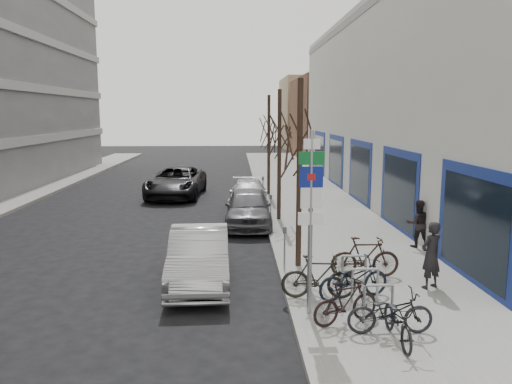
{
  "coord_description": "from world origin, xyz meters",
  "views": [
    {
      "loc": [
        0.79,
        -10.45,
        4.54
      ],
      "look_at": [
        1.46,
        5.56,
        2.0
      ],
      "focal_mm": 35.0,
      "sensor_mm": 36.0,
      "label": 1
    }
  ],
  "objects": [
    {
      "name": "bike_far_inner",
      "position": [
        4.26,
        2.38,
        0.72
      ],
      "size": [
        1.88,
        0.56,
        1.14
      ],
      "primitive_type": "imported",
      "rotation": [
        0.0,
        0.0,
        1.57
      ],
      "color": "black",
      "rests_on": "sidewalk_east"
    },
    {
      "name": "bike_near_left",
      "position": [
        3.91,
        -1.47,
        0.65
      ],
      "size": [
        0.51,
        1.66,
        1.01
      ],
      "primitive_type": "imported",
      "rotation": [
        0.0,
        0.0,
        -0.01
      ],
      "color": "black",
      "rests_on": "sidewalk_east"
    },
    {
      "name": "parked_car_front",
      "position": [
        -0.2,
        2.52,
        0.73
      ],
      "size": [
        1.73,
        4.52,
        1.47
      ],
      "primitive_type": "imported",
      "rotation": [
        0.0,
        0.0,
        0.04
      ],
      "color": "#A7A8AC",
      "rests_on": "ground"
    },
    {
      "name": "bike_rack",
      "position": [
        3.8,
        0.6,
        0.66
      ],
      "size": [
        0.66,
        2.26,
        0.83
      ],
      "color": "gray",
      "rests_on": "sidewalk_east"
    },
    {
      "name": "bike_far_curb",
      "position": [
        3.87,
        -1.09,
        0.68
      ],
      "size": [
        1.74,
        0.53,
        1.06
      ],
      "primitive_type": "imported",
      "rotation": [
        0.0,
        0.0,
        1.57
      ],
      "color": "black",
      "rests_on": "sidewalk_east"
    },
    {
      "name": "bike_mid_inner",
      "position": [
        2.75,
        0.88,
        0.7
      ],
      "size": [
        1.84,
        0.69,
        1.09
      ],
      "primitive_type": "imported",
      "rotation": [
        0.0,
        0.0,
        1.48
      ],
      "color": "black",
      "rests_on": "sidewalk_east"
    },
    {
      "name": "meter_mid",
      "position": [
        2.15,
        8.5,
        0.92
      ],
      "size": [
        0.1,
        0.08,
        1.27
      ],
      "color": "gray",
      "rests_on": "sidewalk_east"
    },
    {
      "name": "meter_back",
      "position": [
        2.15,
        14.0,
        0.92
      ],
      "size": [
        0.1,
        0.08,
        1.27
      ],
      "color": "gray",
      "rests_on": "sidewalk_east"
    },
    {
      "name": "lane_car",
      "position": [
        -2.46,
        16.78,
        0.83
      ],
      "size": [
        3.12,
        6.11,
        1.65
      ],
      "primitive_type": "imported",
      "rotation": [
        0.0,
        0.0,
        -0.06
      ],
      "color": "black",
      "rests_on": "ground"
    },
    {
      "name": "bike_mid_curb",
      "position": [
        3.59,
        0.84,
        0.72
      ],
      "size": [
        1.94,
        1.13,
        1.14
      ],
      "primitive_type": "imported",
      "rotation": [
        0.0,
        0.0,
        1.9
      ],
      "color": "black",
      "rests_on": "sidewalk_east"
    },
    {
      "name": "ground",
      "position": [
        0.0,
        0.0,
        0.0
      ],
      "size": [
        120.0,
        120.0,
        0.0
      ],
      "primitive_type": "plane",
      "color": "black",
      "rests_on": "ground"
    },
    {
      "name": "highway_sign_pole",
      "position": [
        2.4,
        -0.01,
        2.46
      ],
      "size": [
        0.55,
        0.1,
        4.2
      ],
      "color": "gray",
      "rests_on": "ground"
    },
    {
      "name": "brick_building_far",
      "position": [
        13.0,
        40.0,
        4.0
      ],
      "size": [
        12.0,
        14.0,
        8.0
      ],
      "primitive_type": "cube",
      "color": "brown",
      "rests_on": "ground"
    },
    {
      "name": "meter_front",
      "position": [
        2.15,
        3.0,
        0.92
      ],
      "size": [
        0.1,
        0.08,
        1.27
      ],
      "color": "gray",
      "rests_on": "sidewalk_east"
    },
    {
      "name": "pedestrian_near",
      "position": [
        5.7,
        1.49,
        1.01
      ],
      "size": [
        0.75,
        0.66,
        1.72
      ],
      "primitive_type": "imported",
      "rotation": [
        0.0,
        0.0,
        3.64
      ],
      "color": "black",
      "rests_on": "sidewalk_east"
    },
    {
      "name": "tree_far",
      "position": [
        2.6,
        16.5,
        4.1
      ],
      "size": [
        1.8,
        1.8,
        5.5
      ],
      "color": "black",
      "rests_on": "ground"
    },
    {
      "name": "tan_building_far",
      "position": [
        13.5,
        55.0,
        4.5
      ],
      "size": [
        13.0,
        12.0,
        9.0
      ],
      "primitive_type": "cube",
      "color": "#937A5B",
      "rests_on": "ground"
    },
    {
      "name": "tree_near",
      "position": [
        2.6,
        3.5,
        4.1
      ],
      "size": [
        1.8,
        1.8,
        5.5
      ],
      "color": "black",
      "rests_on": "ground"
    },
    {
      "name": "parked_car_mid",
      "position": [
        1.3,
        9.31,
        0.77
      ],
      "size": [
        1.92,
        4.57,
        1.54
      ],
      "primitive_type": "imported",
      "rotation": [
        0.0,
        0.0,
        -0.02
      ],
      "color": "#4E4E53",
      "rests_on": "ground"
    },
    {
      "name": "tree_mid",
      "position": [
        2.6,
        10.0,
        4.1
      ],
      "size": [
        1.8,
        1.8,
        5.5
      ],
      "color": "black",
      "rests_on": "ground"
    },
    {
      "name": "bike_near_right",
      "position": [
        3.09,
        -0.59,
        0.63
      ],
      "size": [
        1.65,
        1.04,
        0.97
      ],
      "primitive_type": "imported",
      "rotation": [
        0.0,
        0.0,
        1.96
      ],
      "color": "black",
      "rests_on": "sidewalk_east"
    },
    {
      "name": "sidewalk_east",
      "position": [
        4.5,
        10.0,
        0.07
      ],
      "size": [
        5.0,
        70.0,
        0.15
      ],
      "primitive_type": "cube",
      "color": "slate",
      "rests_on": "ground"
    },
    {
      "name": "parked_car_back",
      "position": [
        1.4,
        13.11,
        0.66
      ],
      "size": [
        2.0,
        4.63,
        1.33
      ],
      "primitive_type": "imported",
      "rotation": [
        0.0,
        0.0,
        -0.03
      ],
      "color": "#9D9DA1",
      "rests_on": "ground"
    },
    {
      "name": "pedestrian_far",
      "position": [
        6.8,
        5.4,
        0.95
      ],
      "size": [
        0.61,
        0.44,
        1.6
      ],
      "primitive_type": "imported",
      "rotation": [
        0.0,
        0.0,
        3.08
      ],
      "color": "black",
      "rests_on": "sidewalk_east"
    }
  ]
}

